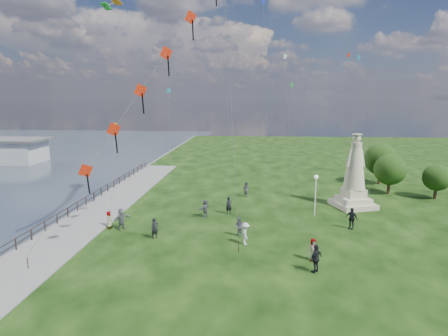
# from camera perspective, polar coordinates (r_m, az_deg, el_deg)

# --- Properties ---
(waterfront) EXTENTS (200.00, 200.00, 1.51)m
(waterfront) POSITION_cam_1_polar(r_m,az_deg,el_deg) (38.17, -21.90, -7.64)
(waterfront) COLOR #2F3B47
(waterfront) RESTS_ON ground
(statue) EXTENTS (4.82, 4.82, 7.76)m
(statue) POSITION_cam_1_polar(r_m,az_deg,el_deg) (41.60, 19.23, -1.71)
(statue) COLOR tan
(statue) RESTS_ON ground
(lamppost) EXTENTS (0.38, 0.38, 4.11)m
(lamppost) POSITION_cam_1_polar(r_m,az_deg,el_deg) (37.30, 13.81, -2.76)
(lamppost) COLOR silver
(lamppost) RESTS_ON ground
(tree_row) EXTENTS (7.99, 10.75, 5.54)m
(tree_row) POSITION_cam_1_polar(r_m,az_deg,el_deg) (51.18, 24.36, 0.35)
(tree_row) COLOR #382314
(tree_row) RESTS_ON ground
(person_0) EXTENTS (0.75, 0.72, 1.73)m
(person_0) POSITION_cam_1_polar(r_m,az_deg,el_deg) (31.60, -10.51, -9.02)
(person_0) COLOR black
(person_0) RESTS_ON ground
(person_1) EXTENTS (0.93, 0.93, 1.67)m
(person_1) POSITION_cam_1_polar(r_m,az_deg,el_deg) (31.51, 2.30, -8.96)
(person_1) COLOR #595960
(person_1) RESTS_ON ground
(person_2) EXTENTS (0.82, 1.24, 1.76)m
(person_2) POSITION_cam_1_polar(r_m,az_deg,el_deg) (29.94, 3.30, -9.95)
(person_2) COLOR silver
(person_2) RESTS_ON ground
(person_3) EXTENTS (1.23, 1.20, 1.94)m
(person_3) POSITION_cam_1_polar(r_m,az_deg,el_deg) (26.08, 13.84, -13.27)
(person_3) COLOR black
(person_3) RESTS_ON ground
(person_4) EXTENTS (0.88, 0.64, 1.64)m
(person_4) POSITION_cam_1_polar(r_m,az_deg,el_deg) (27.85, 13.42, -12.00)
(person_4) COLOR #595960
(person_4) RESTS_ON ground
(person_5) EXTENTS (1.65, 1.92, 1.93)m
(person_5) POSITION_cam_1_polar(r_m,az_deg,el_deg) (34.29, -15.35, -7.47)
(person_5) COLOR #595960
(person_5) RESTS_ON ground
(person_6) EXTENTS (0.76, 0.64, 1.77)m
(person_6) POSITION_cam_1_polar(r_m,az_deg,el_deg) (37.30, 0.77, -5.74)
(person_6) COLOR black
(person_6) RESTS_ON ground
(person_7) EXTENTS (1.01, 0.94, 1.77)m
(person_7) POSITION_cam_1_polar(r_m,az_deg,el_deg) (43.82, 3.41, -3.27)
(person_7) COLOR #595960
(person_7) RESTS_ON ground
(person_8) EXTENTS (0.96, 1.06, 1.47)m
(person_8) POSITION_cam_1_polar(r_m,az_deg,el_deg) (40.03, 17.90, -5.34)
(person_8) COLOR silver
(person_8) RESTS_ON ground
(person_9) EXTENTS (1.23, 1.20, 1.94)m
(person_9) POSITION_cam_1_polar(r_m,az_deg,el_deg) (35.04, 18.85, -7.27)
(person_9) COLOR black
(person_9) RESTS_ON ground
(person_10) EXTENTS (0.52, 0.78, 1.51)m
(person_10) POSITION_cam_1_polar(r_m,az_deg,el_deg) (35.15, -17.10, -7.48)
(person_10) COLOR #595960
(person_10) RESTS_ON ground
(person_11) EXTENTS (1.36, 1.78, 1.77)m
(person_11) POSITION_cam_1_polar(r_m,az_deg,el_deg) (36.44, -2.90, -6.16)
(person_11) COLOR #595960
(person_11) RESTS_ON ground
(red_kite_train) EXTENTS (12.18, 9.35, 20.77)m
(red_kite_train) POSITION_cam_1_polar(r_m,az_deg,el_deg) (29.01, -11.06, 13.39)
(red_kite_train) COLOR black
(red_kite_train) RESTS_ON ground
(small_kites) EXTENTS (27.75, 18.18, 25.75)m
(small_kites) POSITION_cam_1_polar(r_m,az_deg,el_deg) (46.38, 5.86, 13.09)
(small_kites) COLOR teal
(small_kites) RESTS_ON ground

